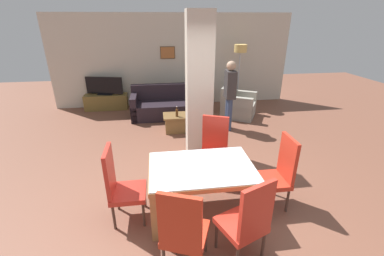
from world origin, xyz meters
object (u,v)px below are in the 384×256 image
object	(u,v)px
dining_table	(202,176)
armchair	(237,106)
dining_chair_head_right	(278,172)
bottle	(177,113)
sofa	(170,106)
tv_screen	(104,86)
dining_chair_near_right	(247,220)
standing_person	(230,91)
dining_chair_far_right	(214,147)
coffee_table	(179,123)
floor_lamp	(240,54)
dining_chair_near_left	(183,230)
tv_stand	(106,102)
dining_chair_head_left	(120,184)

from	to	relation	value
dining_table	armchair	xyz separation A→B (m)	(1.65, 3.68, -0.29)
dining_chair_head_right	bottle	bearing A→B (deg)	23.32
dining_table	armchair	size ratio (longest dim) A/B	1.23
sofa	tv_screen	distance (m)	2.09
dining_chair_head_right	dining_chair_near_right	world-z (taller)	same
sofa	standing_person	world-z (taller)	standing_person
sofa	tv_screen	bearing A→B (deg)	-24.55
standing_person	dining_chair_far_right	bearing A→B (deg)	160.30
coffee_table	bottle	world-z (taller)	bottle
dining_table	dining_chair_near_right	bearing A→B (deg)	-67.49
dining_chair_near_right	floor_lamp	bearing A→B (deg)	51.31
dining_chair_near_right	standing_person	world-z (taller)	standing_person
dining_table	tv_screen	distance (m)	5.23
dining_chair_head_right	dining_chair_near_right	size ratio (longest dim) A/B	1.00
armchair	standing_person	bearing A→B (deg)	-1.24
coffee_table	dining_chair_near_left	bearing A→B (deg)	-94.42
dining_chair_far_right	tv_screen	distance (m)	4.64
coffee_table	standing_person	world-z (taller)	standing_person
dining_chair_far_right	sofa	distance (m)	3.16
sofa	armchair	bearing A→B (deg)	171.83
dining_chair_near_left	tv_screen	xyz separation A→B (m)	(-1.72, 5.69, 0.15)
bottle	tv_stand	world-z (taller)	bottle
dining_table	armchair	bearing A→B (deg)	65.84
dining_table	standing_person	bearing A→B (deg)	67.65
dining_chair_far_right	tv_screen	size ratio (longest dim) A/B	1.00
dining_chair_far_right	armchair	xyz separation A→B (m)	(1.30, 2.84, -0.26)
bottle	dining_chair_head_left	bearing A→B (deg)	-109.26
dining_chair_near_right	coffee_table	distance (m)	3.77
floor_lamp	armchair	bearing A→B (deg)	-107.12
dining_chair_head_left	coffee_table	bearing A→B (deg)	160.48
floor_lamp	standing_person	size ratio (longest dim) A/B	1.11
dining_chair_near_left	dining_chair_far_right	distance (m)	1.88
dining_chair_near_left	dining_chair_far_right	xyz separation A→B (m)	(0.70, 1.74, 0.00)
dining_chair_near_left	tv_screen	size ratio (longest dim) A/B	1.00
dining_chair_head_left	tv_stand	size ratio (longest dim) A/B	0.87
dining_chair_far_right	tv_stand	distance (m)	4.65
floor_lamp	bottle	bearing A→B (deg)	-138.97
dining_table	sofa	world-z (taller)	sofa
dining_table	floor_lamp	world-z (taller)	floor_lamp
sofa	armchair	xyz separation A→B (m)	(1.85, -0.27, 0.00)
dining_chair_near_right	sofa	bearing A→B (deg)	74.06
dining_table	dining_chair_head_left	xyz separation A→B (m)	(-1.08, 0.00, -0.02)
dining_chair_head_right	coffee_table	size ratio (longest dim) A/B	1.47
tv_stand	tv_screen	world-z (taller)	tv_screen
coffee_table	bottle	size ratio (longest dim) A/B	2.95
dining_table	armchair	world-z (taller)	armchair
dining_chair_head_right	tv_stand	distance (m)	5.76
floor_lamp	dining_chair_head_right	bearing A→B (deg)	-100.21
dining_chair_far_right	tv_stand	xyz separation A→B (m)	(-2.42, 3.95, -0.33)
dining_chair_near_right	dining_chair_head_right	bearing A→B (deg)	26.11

